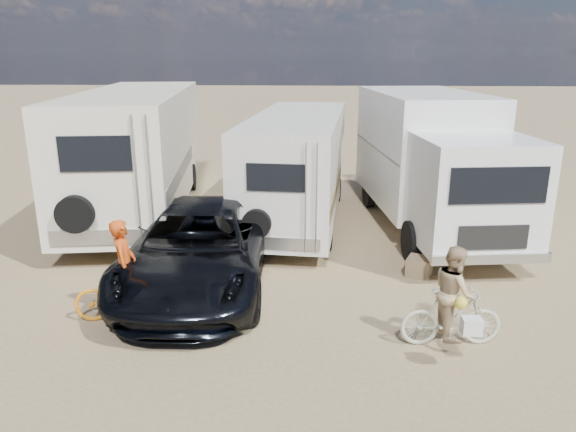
{
  "coord_description": "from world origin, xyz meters",
  "views": [
    {
      "loc": [
        0.29,
        -7.57,
        4.6
      ],
      "look_at": [
        -0.21,
        3.25,
        1.3
      ],
      "focal_mm": 33.79,
      "sensor_mm": 36.0,
      "label": 1
    }
  ],
  "objects_px": {
    "rv_left": "(139,154)",
    "rider_man": "(125,275)",
    "cooler": "(245,290)",
    "crate": "(419,267)",
    "bike_woman": "(451,317)",
    "bike_man": "(127,293)",
    "rv_main": "(297,169)",
    "rider_woman": "(453,302)",
    "dark_suv": "(200,247)",
    "bike_parked": "(454,222)",
    "box_truck": "(434,164)"
  },
  "relations": [
    {
      "from": "rv_left",
      "to": "rider_man",
      "type": "bearing_deg",
      "value": -82.33
    },
    {
      "from": "cooler",
      "to": "crate",
      "type": "distance_m",
      "value": 3.84
    },
    {
      "from": "bike_woman",
      "to": "cooler",
      "type": "distance_m",
      "value": 3.84
    },
    {
      "from": "bike_man",
      "to": "crate",
      "type": "relative_size",
      "value": 3.68
    },
    {
      "from": "rv_main",
      "to": "rider_woman",
      "type": "xyz_separation_m",
      "value": [
        2.69,
        -6.72,
        -0.72
      ]
    },
    {
      "from": "rv_main",
      "to": "rider_woman",
      "type": "height_order",
      "value": "rv_main"
    },
    {
      "from": "rider_woman",
      "to": "crate",
      "type": "bearing_deg",
      "value": -4.77
    },
    {
      "from": "dark_suv",
      "to": "bike_woman",
      "type": "relative_size",
      "value": 3.55
    },
    {
      "from": "bike_man",
      "to": "cooler",
      "type": "height_order",
      "value": "bike_man"
    },
    {
      "from": "bike_man",
      "to": "bike_parked",
      "type": "distance_m",
      "value": 8.32
    },
    {
      "from": "bike_woman",
      "to": "dark_suv",
      "type": "bearing_deg",
      "value": 59.75
    },
    {
      "from": "rv_main",
      "to": "bike_man",
      "type": "distance_m",
      "value": 6.76
    },
    {
      "from": "dark_suv",
      "to": "rider_woman",
      "type": "distance_m",
      "value": 5.05
    },
    {
      "from": "bike_man",
      "to": "cooler",
      "type": "distance_m",
      "value": 2.17
    },
    {
      "from": "bike_man",
      "to": "rider_man",
      "type": "distance_m",
      "value": 0.36
    },
    {
      "from": "box_truck",
      "to": "bike_man",
      "type": "bearing_deg",
      "value": -146.38
    },
    {
      "from": "box_truck",
      "to": "dark_suv",
      "type": "height_order",
      "value": "box_truck"
    },
    {
      "from": "bike_man",
      "to": "cooler",
      "type": "relative_size",
      "value": 3.45
    },
    {
      "from": "box_truck",
      "to": "cooler",
      "type": "relative_size",
      "value": 14.29
    },
    {
      "from": "rv_main",
      "to": "crate",
      "type": "distance_m",
      "value": 4.89
    },
    {
      "from": "rv_main",
      "to": "dark_suv",
      "type": "relative_size",
      "value": 1.28
    },
    {
      "from": "bike_man",
      "to": "rider_man",
      "type": "xyz_separation_m",
      "value": [
        0.0,
        0.0,
        0.36
      ]
    },
    {
      "from": "bike_man",
      "to": "dark_suv",
      "type": "bearing_deg",
      "value": -44.8
    },
    {
      "from": "rider_woman",
      "to": "bike_parked",
      "type": "bearing_deg",
      "value": -18.04
    },
    {
      "from": "box_truck",
      "to": "dark_suv",
      "type": "distance_m",
      "value": 6.73
    },
    {
      "from": "rv_left",
      "to": "box_truck",
      "type": "distance_m",
      "value": 8.25
    },
    {
      "from": "bike_man",
      "to": "bike_woman",
      "type": "relative_size",
      "value": 1.11
    },
    {
      "from": "bike_man",
      "to": "crate",
      "type": "xyz_separation_m",
      "value": [
        5.58,
        2.2,
        -0.28
      ]
    },
    {
      "from": "rider_woman",
      "to": "bike_parked",
      "type": "distance_m",
      "value": 5.53
    },
    {
      "from": "box_truck",
      "to": "bike_man",
      "type": "relative_size",
      "value": 4.14
    },
    {
      "from": "bike_woman",
      "to": "rider_woman",
      "type": "bearing_deg",
      "value": -0.0
    },
    {
      "from": "bike_man",
      "to": "cooler",
      "type": "bearing_deg",
      "value": -79.9
    },
    {
      "from": "rv_main",
      "to": "rider_woman",
      "type": "relative_size",
      "value": 4.89
    },
    {
      "from": "bike_man",
      "to": "rider_woman",
      "type": "bearing_deg",
      "value": -108.67
    },
    {
      "from": "rider_man",
      "to": "rider_woman",
      "type": "distance_m",
      "value": 5.58
    },
    {
      "from": "dark_suv",
      "to": "rider_woman",
      "type": "height_order",
      "value": "dark_suv"
    },
    {
      "from": "box_truck",
      "to": "bike_man",
      "type": "height_order",
      "value": "box_truck"
    },
    {
      "from": "rv_main",
      "to": "crate",
      "type": "relative_size",
      "value": 15.11
    },
    {
      "from": "rider_man",
      "to": "rider_woman",
      "type": "relative_size",
      "value": 1.09
    },
    {
      "from": "box_truck",
      "to": "rider_man",
      "type": "relative_size",
      "value": 4.52
    },
    {
      "from": "rv_left",
      "to": "dark_suv",
      "type": "height_order",
      "value": "rv_left"
    },
    {
      "from": "rv_left",
      "to": "rider_woman",
      "type": "bearing_deg",
      "value": -52.0
    },
    {
      "from": "rv_left",
      "to": "dark_suv",
      "type": "bearing_deg",
      "value": -68.3
    },
    {
      "from": "bike_man",
      "to": "bike_woman",
      "type": "distance_m",
      "value": 5.58
    },
    {
      "from": "bike_parked",
      "to": "cooler",
      "type": "height_order",
      "value": "bike_parked"
    },
    {
      "from": "rv_main",
      "to": "box_truck",
      "type": "bearing_deg",
      "value": -4.38
    },
    {
      "from": "rv_left",
      "to": "rider_woman",
      "type": "relative_size",
      "value": 5.87
    },
    {
      "from": "rv_left",
      "to": "bike_woman",
      "type": "distance_m",
      "value": 10.33
    },
    {
      "from": "dark_suv",
      "to": "crate",
      "type": "height_order",
      "value": "dark_suv"
    },
    {
      "from": "rv_main",
      "to": "rider_man",
      "type": "height_order",
      "value": "rv_main"
    }
  ]
}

